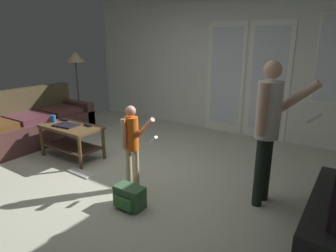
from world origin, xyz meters
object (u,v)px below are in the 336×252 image
at_px(loose_keyboard, 80,173).
at_px(laptop_closed, 66,125).
at_px(person_adult, 269,122).
at_px(floor_lamp, 75,60).
at_px(cup_near_edge, 53,119).
at_px(person_child, 132,140).
at_px(leather_couch, 27,126).
at_px(coffee_table, 71,135).
at_px(tv_stand, 333,220).
at_px(backpack, 129,197).
at_px(tv_remote_black, 64,120).
at_px(dvd_remote_slim, 88,125).

relative_size(loose_keyboard, laptop_closed, 1.26).
height_order(person_adult, laptop_closed, person_adult).
distance_m(floor_lamp, cup_near_edge, 1.92).
bearing_deg(cup_near_edge, person_child, -6.76).
height_order(leather_couch, person_adult, person_adult).
height_order(coffee_table, tv_stand, coffee_table).
xyz_separation_m(coffee_table, backpack, (1.67, -0.58, -0.25)).
height_order(leather_couch, tv_stand, leather_couch).
bearing_deg(person_adult, tv_remote_black, -176.45).
relative_size(person_adult, person_child, 1.51).
distance_m(tv_stand, laptop_closed, 3.61).
bearing_deg(person_child, floor_lamp, 151.24).
distance_m(laptop_closed, dvd_remote_slim, 0.33).
xyz_separation_m(floor_lamp, dvd_remote_slim, (1.70, -1.23, -0.84)).
xyz_separation_m(coffee_table, tv_stand, (3.55, 0.05, -0.17)).
height_order(coffee_table, person_child, person_child).
distance_m(backpack, laptop_closed, 1.85).
bearing_deg(leather_couch, backpack, -11.18).
height_order(coffee_table, laptop_closed, laptop_closed).
bearing_deg(cup_near_edge, tv_remote_black, 63.14).
relative_size(tv_stand, tv_remote_black, 8.64).
height_order(person_child, cup_near_edge, person_child).
xyz_separation_m(leather_couch, loose_keyboard, (1.73, -0.31, -0.30)).
bearing_deg(loose_keyboard, laptop_closed, 154.08).
height_order(backpack, cup_near_edge, cup_near_edge).
relative_size(backpack, tv_remote_black, 1.94).
height_order(leather_couch, cup_near_edge, leather_couch).
bearing_deg(loose_keyboard, tv_stand, 7.35).
xyz_separation_m(person_adult, dvd_remote_slim, (-2.60, -0.19, -0.41)).
xyz_separation_m(laptop_closed, cup_near_edge, (-0.36, 0.03, 0.04)).
distance_m(coffee_table, tv_stand, 3.55).
height_order(cup_near_edge, dvd_remote_slim, cup_near_edge).
distance_m(tv_remote_black, dvd_remote_slim, 0.56).
distance_m(leather_couch, laptop_closed, 1.15).
relative_size(person_child, dvd_remote_slim, 6.10).
height_order(backpack, loose_keyboard, backpack).
bearing_deg(person_child, loose_keyboard, -173.26).
bearing_deg(person_child, tv_remote_black, 168.42).
xyz_separation_m(person_child, loose_keyboard, (-0.88, -0.10, -0.61)).
height_order(coffee_table, cup_near_edge, cup_near_edge).
relative_size(tv_stand, person_child, 1.42).
xyz_separation_m(coffee_table, loose_keyboard, (0.56, -0.33, -0.36)).
bearing_deg(dvd_remote_slim, tv_remote_black, -166.74).
height_order(person_child, tv_remote_black, person_child).
height_order(person_adult, dvd_remote_slim, person_adult).
height_order(person_child, floor_lamp, floor_lamp).
relative_size(loose_keyboard, cup_near_edge, 4.13).
xyz_separation_m(coffee_table, tv_remote_black, (-0.33, 0.13, 0.15)).
bearing_deg(backpack, tv_remote_black, 160.43).
bearing_deg(floor_lamp, tv_stand, -14.67).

